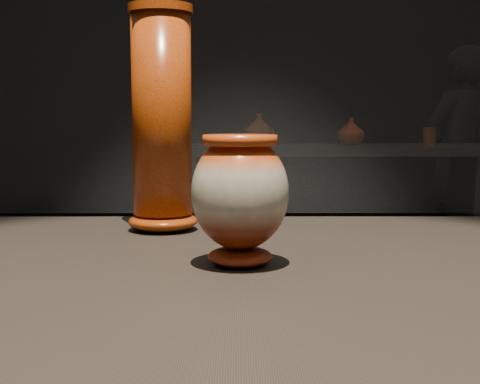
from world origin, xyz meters
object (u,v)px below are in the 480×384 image
Objects in this scene: main_vase at (240,194)px; tall_vase at (162,123)px; back_shelf at (331,188)px; visitor at (458,156)px.

main_vase is 0.30m from tall_vase.
back_shelf is (0.57, 3.28, -0.35)m from main_vase.
main_vase is 3.35m from back_shelf.
tall_vase reaches higher than back_shelf.
tall_vase is at bearing -103.03° from back_shelf.
visitor is (1.59, 4.00, -0.20)m from main_vase.
main_vase is at bearing -63.82° from tall_vase.
main_vase is at bearing -99.90° from back_shelf.
back_shelf is 1.26m from visitor.
main_vase is 0.45× the size of tall_vase.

